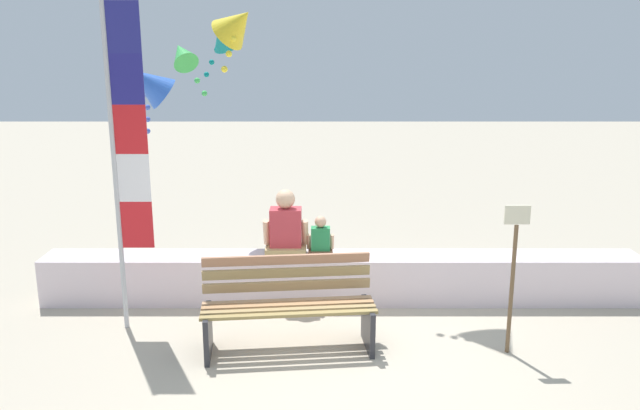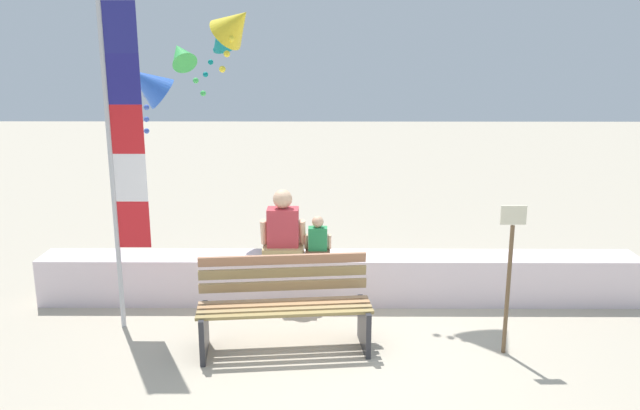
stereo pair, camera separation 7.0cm
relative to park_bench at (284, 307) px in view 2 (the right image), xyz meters
name	(u,v)px [view 2 (the right image)]	position (x,y,z in m)	size (l,w,h in m)	color
ground_plane	(342,354)	(0.57, -0.16, -0.42)	(40.00, 40.00, 0.00)	#B4A892
seawall_ledge	(339,278)	(0.57, 1.21, -0.14)	(6.89, 0.51, 0.55)	silver
park_bench	(284,307)	(0.00, 0.00, 0.00)	(1.72, 0.77, 0.88)	#977F49
person_adult	(283,230)	(-0.08, 1.18, 0.44)	(0.51, 0.38, 0.78)	tan
person_child	(318,241)	(0.32, 1.18, 0.32)	(0.31, 0.23, 0.48)	brown
flag_banner	(121,147)	(-1.63, 0.46, 1.50)	(0.37, 0.05, 3.32)	#B7B7BC
kite_teal	(221,38)	(-1.11, 3.73, 2.60)	(0.56, 0.57, 0.82)	teal
kite_yellow	(236,24)	(-0.71, 2.34, 2.74)	(0.79, 0.72, 0.90)	yellow
kite_green	(181,55)	(-1.56, 3.11, 2.37)	(0.58, 0.62, 0.83)	green
kite_blue	(146,83)	(-2.06, 3.11, 1.99)	(0.88, 0.79, 1.13)	blue
sign_post	(509,269)	(2.13, -0.11, 0.44)	(0.24, 0.04, 1.47)	brown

